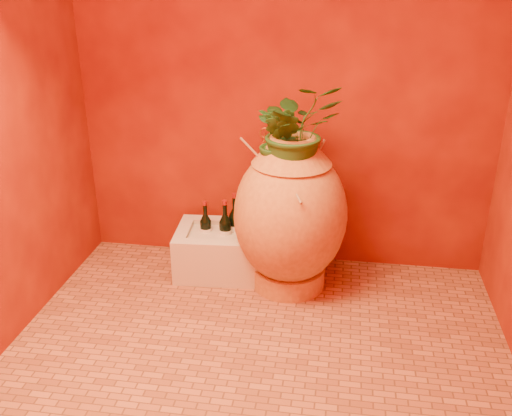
% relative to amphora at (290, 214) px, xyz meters
% --- Properties ---
extents(floor, '(2.50, 2.50, 0.00)m').
position_rel_amphora_xyz_m(floor, '(-0.09, -0.65, -0.46)').
color(floor, '#9C5633').
rests_on(floor, ground).
extents(wall_back, '(2.50, 0.02, 2.50)m').
position_rel_amphora_xyz_m(wall_back, '(-0.09, 0.35, 0.79)').
color(wall_back, '#620E05').
rests_on(wall_back, ground).
extents(amphora, '(0.79, 0.79, 0.93)m').
position_rel_amphora_xyz_m(amphora, '(0.00, 0.00, 0.00)').
color(amphora, '#C28436').
rests_on(amphora, floor).
extents(stone_basin, '(0.63, 0.45, 0.28)m').
position_rel_amphora_xyz_m(stone_basin, '(-0.40, 0.10, -0.33)').
color(stone_basin, '#BAB29A').
rests_on(stone_basin, floor).
extents(wine_bottle_a, '(0.07, 0.07, 0.30)m').
position_rel_amphora_xyz_m(wine_bottle_a, '(-0.53, 0.13, -0.20)').
color(wine_bottle_a, black).
rests_on(wine_bottle_a, stone_basin).
extents(wine_bottle_b, '(0.08, 0.08, 0.32)m').
position_rel_amphora_xyz_m(wine_bottle_b, '(-0.40, 0.11, -0.19)').
color(wine_bottle_b, black).
rests_on(wine_bottle_b, stone_basin).
extents(wine_bottle_c, '(0.08, 0.08, 0.34)m').
position_rel_amphora_xyz_m(wine_bottle_c, '(-0.36, 0.17, -0.18)').
color(wine_bottle_c, black).
rests_on(wine_bottle_c, stone_basin).
extents(wall_tap, '(0.07, 0.15, 0.16)m').
position_rel_amphora_xyz_m(wall_tap, '(-0.19, 0.27, 0.35)').
color(wall_tap, '#9D6624').
rests_on(wall_tap, wall_back).
extents(plant_main, '(0.57, 0.54, 0.51)m').
position_rel_amphora_xyz_m(plant_main, '(0.02, -0.01, 0.51)').
color(plant_main, '#1F4C1B').
rests_on(plant_main, amphora).
extents(plant_side, '(0.28, 0.26, 0.41)m').
position_rel_amphora_xyz_m(plant_side, '(-0.07, -0.04, 0.43)').
color(plant_side, '#1F4C1B').
rests_on(plant_side, amphora).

